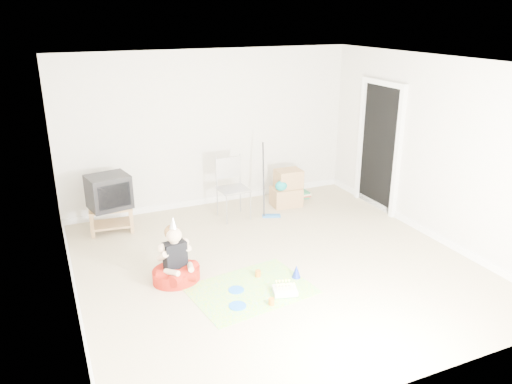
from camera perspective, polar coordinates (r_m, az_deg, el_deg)
name	(u,v)px	position (r m, az deg, el deg)	size (l,w,h in m)	color
ground	(275,264)	(6.67, 2.20, -8.25)	(5.00, 5.00, 0.00)	#BFAD89
doorway_recess	(379,148)	(8.50, 13.91, 4.87)	(0.02, 0.90, 2.05)	black
tv_stand	(111,217)	(7.83, -16.20, -2.74)	(0.67, 0.46, 0.39)	olive
crt_tv	(109,192)	(7.69, -16.48, 0.04)	(0.58, 0.48, 0.50)	black
folding_chair	(234,189)	(7.94, -2.58, 0.32)	(0.47, 0.45, 1.00)	#98989D
cardboard_boxes	(287,189)	(8.53, 3.54, 0.38)	(0.53, 0.41, 0.62)	#A87F51
floor_mop	(272,202)	(8.04, 1.79, -1.12)	(0.31, 0.38, 1.17)	#2265AE
book_pile	(303,194)	(9.03, 5.40, -0.20)	(0.28, 0.32, 0.12)	#287A4B
seated_woman	(176,267)	(6.28, -9.14, -8.47)	(0.68, 0.68, 0.86)	#AA1C0F
party_mat	(251,290)	(6.10, -0.61, -11.09)	(1.40, 1.01, 0.01)	#EA3196
birthday_cake	(285,291)	(6.01, 3.32, -11.24)	(0.32, 0.29, 0.14)	white
blue_plate_near	(236,290)	(6.09, -2.28, -11.12)	(0.19, 0.19, 0.01)	blue
blue_plate_far	(238,306)	(5.79, -2.13, -12.87)	(0.20, 0.20, 0.01)	blue
orange_cup_near	(258,273)	(6.35, 0.22, -9.29)	(0.07, 0.07, 0.08)	orange
orange_cup_far	(271,302)	(5.80, 1.77, -12.42)	(0.07, 0.07, 0.08)	orange
blue_party_hat	(296,271)	(6.33, 4.63, -9.03)	(0.12, 0.12, 0.17)	#1A33B8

